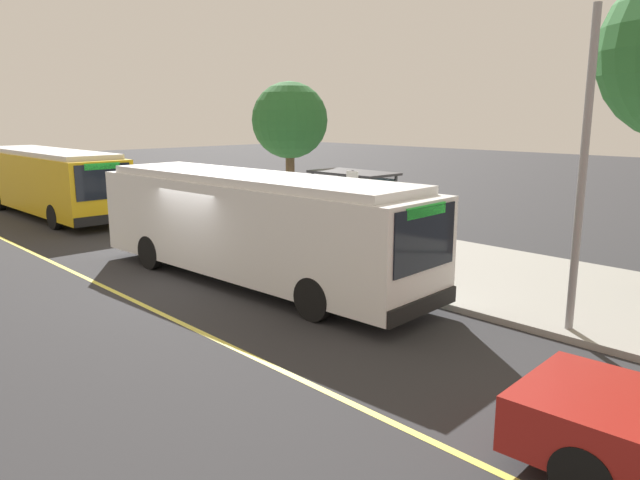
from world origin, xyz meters
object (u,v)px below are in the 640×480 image
object	(u,v)px
transit_bus_main	(253,224)
route_sign_post	(352,205)
transit_bus_second	(49,180)
pedestrian_commuter	(326,227)
waiting_bench	(349,229)

from	to	relation	value
transit_bus_main	route_sign_post	xyz separation A→B (m)	(1.06, 2.76, 0.34)
transit_bus_second	pedestrian_commuter	bearing A→B (deg)	11.31
route_sign_post	waiting_bench	bearing A→B (deg)	135.08
transit_bus_main	pedestrian_commuter	size ratio (longest dim) A/B	6.60
transit_bus_second	pedestrian_commuter	xyz separation A→B (m)	(14.74, 2.95, -0.50)
waiting_bench	transit_bus_main	bearing A→B (deg)	-75.83
transit_bus_main	pedestrian_commuter	distance (m)	3.05
transit_bus_main	pedestrian_commuter	world-z (taller)	transit_bus_main
transit_bus_second	waiting_bench	size ratio (longest dim) A/B	7.00
route_sign_post	pedestrian_commuter	distance (m)	1.59
route_sign_post	pedestrian_commuter	xyz separation A→B (m)	(-1.33, 0.24, -0.84)
waiting_bench	route_sign_post	world-z (taller)	route_sign_post
transit_bus_second	waiting_bench	bearing A→B (deg)	20.21
transit_bus_main	transit_bus_second	world-z (taller)	same
transit_bus_second	route_sign_post	distance (m)	16.31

